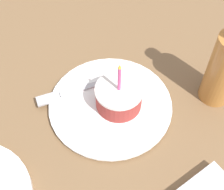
% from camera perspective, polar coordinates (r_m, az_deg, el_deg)
% --- Properties ---
extents(ground_plane, '(2.40, 2.40, 0.04)m').
position_cam_1_polar(ground_plane, '(0.66, 1.07, -4.68)').
color(ground_plane, brown).
rests_on(ground_plane, ground).
extents(plate, '(0.25, 0.25, 0.01)m').
position_cam_1_polar(plate, '(0.65, 0.00, -1.61)').
color(plate, white).
rests_on(plate, ground_plane).
extents(cake_slice, '(0.09, 0.09, 0.12)m').
position_cam_1_polar(cake_slice, '(0.62, 1.25, -0.29)').
color(cake_slice, '#99332D').
rests_on(cake_slice, plate).
extents(fork, '(0.20, 0.07, 0.01)m').
position_cam_1_polar(fork, '(0.66, -6.47, 0.84)').
color(fork, '#B2B2B7').
rests_on(fork, plate).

